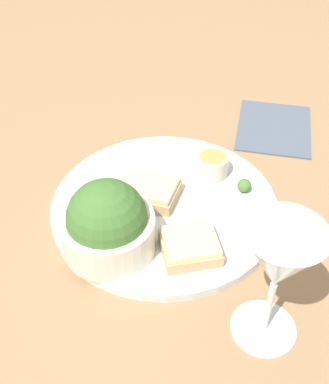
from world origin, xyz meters
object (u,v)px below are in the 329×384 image
at_px(wine_glass, 279,264).
at_px(sauce_ramekin, 212,164).
at_px(cheese_toast_near, 148,190).
at_px(cheese_toast_far, 190,246).
at_px(salad_bowl, 108,225).
at_px(napkin, 274,127).

bearing_deg(wine_glass, sauce_ramekin, -81.94).
relative_size(cheese_toast_near, cheese_toast_far, 1.23).
relative_size(cheese_toast_near, wine_glass, 0.62).
relative_size(sauce_ramekin, cheese_toast_far, 0.61).
height_order(salad_bowl, napkin, salad_bowl).
relative_size(salad_bowl, napkin, 0.65).
xyz_separation_m(salad_bowl, sauce_ramekin, (-0.15, -0.15, -0.02)).
height_order(cheese_toast_near, cheese_toast_far, same).
bearing_deg(cheese_toast_far, sauce_ramekin, -104.77).
xyz_separation_m(salad_bowl, cheese_toast_far, (-0.10, 0.01, -0.03)).
bearing_deg(salad_bowl, napkin, -133.45).
xyz_separation_m(sauce_ramekin, napkin, (-0.12, -0.14, -0.03)).
xyz_separation_m(salad_bowl, wine_glass, (-0.18, 0.12, 0.06)).
bearing_deg(napkin, cheese_toast_near, 40.83).
height_order(sauce_ramekin, wine_glass, wine_glass).
distance_m(salad_bowl, sauce_ramekin, 0.21).
bearing_deg(wine_glass, napkin, -102.30).
height_order(salad_bowl, cheese_toast_near, salad_bowl).
relative_size(sauce_ramekin, napkin, 0.27).
relative_size(salad_bowl, cheese_toast_near, 1.20).
distance_m(cheese_toast_far, napkin, 0.34).
distance_m(salad_bowl, cheese_toast_far, 0.11).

